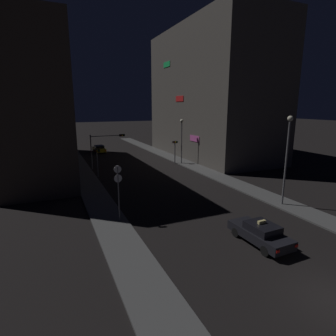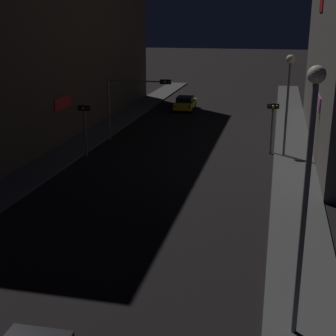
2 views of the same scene
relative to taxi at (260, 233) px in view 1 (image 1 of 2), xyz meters
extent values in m
plane|color=black|center=(-0.56, -5.67, -0.74)|extent=(300.00, 300.00, 0.00)
cube|color=#4C4C4C|center=(-8.29, 26.47, -0.67)|extent=(2.63, 68.27, 0.14)
cube|color=#4C4C4C|center=(7.17, 26.47, -0.67)|extent=(2.63, 68.27, 0.14)
cube|color=#473D33|center=(-13.33, 31.25, 7.91)|extent=(7.44, 33.29, 17.29)
cube|color=red|center=(-9.57, 24.59, 2.38)|extent=(0.08, 2.80, 0.90)
cube|color=#514C47|center=(14.37, 29.48, 10.07)|extent=(11.78, 26.83, 21.61)
cube|color=#D859B2|center=(8.44, 24.11, 3.16)|extent=(0.08, 2.80, 0.90)
cube|color=red|center=(8.44, 29.48, 9.21)|extent=(0.08, 2.80, 0.90)
cube|color=#26CC66|center=(8.44, 34.85, 15.26)|extent=(0.08, 2.80, 0.90)
cube|color=black|center=(0.00, 0.05, -0.12)|extent=(1.92, 4.45, 0.60)
cube|color=black|center=(0.00, -0.15, 0.43)|extent=(1.64, 2.02, 0.50)
cube|color=red|center=(-0.69, -2.19, -0.02)|extent=(0.24, 0.07, 0.16)
cube|color=red|center=(0.81, -2.15, -0.02)|extent=(0.24, 0.07, 0.16)
cylinder|color=black|center=(-0.84, 1.39, -0.42)|extent=(0.24, 0.65, 0.64)
cylinder|color=black|center=(0.76, 1.43, -0.42)|extent=(0.24, 0.65, 0.64)
cylinder|color=black|center=(-0.76, -1.34, -0.42)|extent=(0.24, 0.65, 0.64)
cylinder|color=black|center=(0.84, -1.29, -0.42)|extent=(0.24, 0.65, 0.64)
cube|color=#F4E08C|center=(0.00, -0.05, 0.78)|extent=(0.56, 0.20, 0.20)
cube|color=yellow|center=(-3.38, 40.29, -0.12)|extent=(1.95, 4.46, 0.60)
cube|color=black|center=(-3.37, 40.09, 0.43)|extent=(1.65, 2.03, 0.50)
cube|color=red|center=(-4.05, 38.04, -0.02)|extent=(0.24, 0.07, 0.16)
cube|color=red|center=(-2.55, 38.10, -0.02)|extent=(0.24, 0.07, 0.16)
cylinder|color=black|center=(-4.22, 41.62, -0.42)|extent=(0.24, 0.65, 0.64)
cylinder|color=black|center=(-2.62, 41.68, -0.42)|extent=(0.24, 0.65, 0.64)
cylinder|color=black|center=(-4.13, 38.90, -0.42)|extent=(0.24, 0.65, 0.64)
cylinder|color=black|center=(-2.53, 38.95, -0.42)|extent=(0.24, 0.65, 0.64)
cylinder|color=slate|center=(-6.72, 26.52, 1.70)|extent=(0.16, 0.16, 4.87)
cylinder|color=slate|center=(-4.48, 26.52, 3.88)|extent=(4.48, 0.10, 0.10)
cube|color=black|center=(-2.25, 26.52, 3.88)|extent=(0.80, 0.28, 0.32)
sphere|color=#3F0C0C|center=(-2.49, 26.35, 3.88)|extent=(0.20, 0.20, 0.20)
sphere|color=yellow|center=(-2.25, 26.35, 3.88)|extent=(0.20, 0.20, 0.20)
sphere|color=#0C3319|center=(-2.00, 26.35, 3.88)|extent=(0.20, 0.20, 0.20)
cylinder|color=slate|center=(-6.72, 21.74, 1.06)|extent=(0.16, 0.16, 3.60)
cube|color=black|center=(-6.72, 21.74, 2.61)|extent=(0.80, 0.28, 0.32)
sphere|color=#3F0C0C|center=(-6.97, 21.57, 2.61)|extent=(0.20, 0.20, 0.20)
sphere|color=yellow|center=(-6.72, 21.57, 2.61)|extent=(0.20, 0.20, 0.20)
sphere|color=#0C3319|center=(-6.47, 21.57, 2.61)|extent=(0.20, 0.20, 0.20)
cylinder|color=slate|center=(5.60, 25.12, 1.08)|extent=(0.16, 0.16, 3.63)
cube|color=black|center=(5.60, 25.12, 2.64)|extent=(0.80, 0.28, 0.32)
sphere|color=#3F0C0C|center=(5.35, 24.95, 2.64)|extent=(0.20, 0.20, 0.20)
sphere|color=yellow|center=(5.60, 24.95, 2.64)|extent=(0.20, 0.20, 0.20)
sphere|color=#0C3319|center=(5.85, 24.95, 2.64)|extent=(0.20, 0.20, 0.20)
cylinder|color=slate|center=(-7.54, 7.13, 1.49)|extent=(0.10, 0.10, 4.18)
cylinder|color=white|center=(-7.54, 7.11, 3.43)|extent=(0.56, 0.03, 0.56)
cylinder|color=white|center=(-7.54, 7.11, 2.73)|extent=(0.61, 0.03, 0.61)
cylinder|color=slate|center=(6.77, 4.71, 3.09)|extent=(0.16, 0.16, 7.37)
sphere|color=#EAE5C6|center=(6.77, 4.71, 7.01)|extent=(0.48, 0.48, 0.48)
cylinder|color=slate|center=(6.49, 24.64, 2.48)|extent=(0.16, 0.16, 6.15)
sphere|color=#EAE5C6|center=(6.49, 24.64, 5.83)|extent=(0.56, 0.56, 0.56)
camera|label=1|loc=(-12.05, -12.61, 8.06)|focal=29.29mm
camera|label=2|loc=(5.85, -8.14, 8.38)|focal=51.58mm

